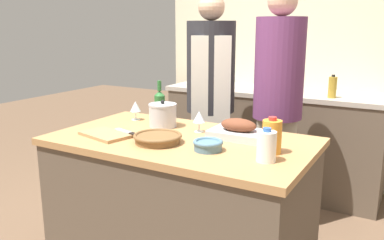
% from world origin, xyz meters
% --- Properties ---
extents(kitchen_island, '(1.48, 0.85, 0.88)m').
position_xyz_m(kitchen_island, '(0.00, 0.00, 0.44)').
color(kitchen_island, brown).
rests_on(kitchen_island, ground_plane).
extents(back_counter, '(2.00, 0.60, 0.93)m').
position_xyz_m(back_counter, '(0.00, 1.65, 0.47)').
color(back_counter, brown).
rests_on(back_counter, ground_plane).
extents(back_wall, '(2.50, 0.10, 2.55)m').
position_xyz_m(back_wall, '(0.00, 2.00, 1.27)').
color(back_wall, beige).
rests_on(back_wall, ground_plane).
extents(roasting_pan, '(0.32, 0.21, 0.11)m').
position_xyz_m(roasting_pan, '(0.28, 0.16, 0.92)').
color(roasting_pan, '#BCBCC1').
rests_on(roasting_pan, kitchen_island).
extents(wicker_basket, '(0.27, 0.27, 0.05)m').
position_xyz_m(wicker_basket, '(-0.06, -0.14, 0.91)').
color(wicker_basket, brown).
rests_on(wicker_basket, kitchen_island).
extents(cutting_board, '(0.33, 0.25, 0.02)m').
position_xyz_m(cutting_board, '(-0.40, -0.18, 0.89)').
color(cutting_board, '#AD7F51').
rests_on(cutting_board, kitchen_island).
extents(stock_pot, '(0.18, 0.18, 0.17)m').
position_xyz_m(stock_pot, '(-0.24, 0.18, 0.95)').
color(stock_pot, '#B7B7BC').
rests_on(stock_pot, kitchen_island).
extents(mixing_bowl, '(0.16, 0.16, 0.05)m').
position_xyz_m(mixing_bowl, '(0.24, -0.13, 0.91)').
color(mixing_bowl, slate).
rests_on(mixing_bowl, kitchen_island).
extents(juice_jug, '(0.10, 0.10, 0.19)m').
position_xyz_m(juice_jug, '(0.54, -0.01, 0.96)').
color(juice_jug, orange).
rests_on(juice_jug, kitchen_island).
extents(milk_jug, '(0.09, 0.09, 0.16)m').
position_xyz_m(milk_jug, '(0.56, -0.15, 0.95)').
color(milk_jug, white).
rests_on(milk_jug, kitchen_island).
extents(wine_bottle_green, '(0.07, 0.07, 0.27)m').
position_xyz_m(wine_bottle_green, '(-0.37, 0.34, 0.98)').
color(wine_bottle_green, '#28662D').
rests_on(wine_bottle_green, kitchen_island).
extents(wine_glass_left, '(0.07, 0.07, 0.13)m').
position_xyz_m(wine_glass_left, '(0.02, 0.17, 0.97)').
color(wine_glass_left, silver).
rests_on(wine_glass_left, kitchen_island).
extents(wine_glass_right, '(0.07, 0.07, 0.13)m').
position_xyz_m(wine_glass_right, '(-0.50, 0.24, 0.97)').
color(wine_glass_right, silver).
rests_on(wine_glass_right, kitchen_island).
extents(knife_chef, '(0.23, 0.09, 0.01)m').
position_xyz_m(knife_chef, '(-0.29, -0.11, 0.90)').
color(knife_chef, '#B7B7BC').
rests_on(knife_chef, cutting_board).
extents(condiment_bottle_tall, '(0.07, 0.07, 0.19)m').
position_xyz_m(condiment_bottle_tall, '(0.54, 1.49, 1.02)').
color(condiment_bottle_tall, '#B28E2D').
rests_on(condiment_bottle_tall, back_counter).
extents(condiment_bottle_short, '(0.06, 0.06, 0.19)m').
position_xyz_m(condiment_bottle_short, '(-0.59, 1.67, 1.02)').
color(condiment_bottle_short, '#234C28').
rests_on(condiment_bottle_short, back_counter).
extents(condiment_bottle_extra, '(0.05, 0.05, 0.13)m').
position_xyz_m(condiment_bottle_extra, '(0.13, 1.71, 0.99)').
color(condiment_bottle_extra, '#234C28').
rests_on(condiment_bottle_extra, back_counter).
extents(person_cook_aproned, '(0.40, 0.42, 1.74)m').
position_xyz_m(person_cook_aproned, '(-0.28, 0.91, 0.96)').
color(person_cook_aproned, beige).
rests_on(person_cook_aproned, ground_plane).
extents(person_cook_guest, '(0.35, 0.35, 1.77)m').
position_xyz_m(person_cook_guest, '(0.27, 0.89, 0.98)').
color(person_cook_guest, beige).
rests_on(person_cook_guest, ground_plane).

